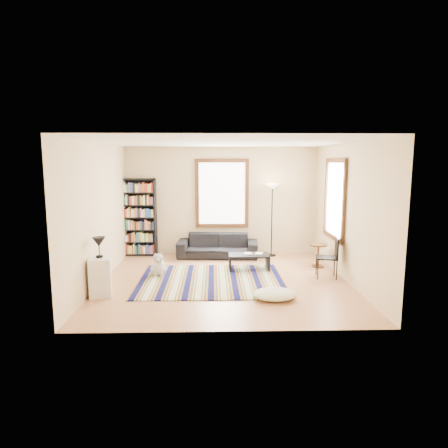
{
  "coord_description": "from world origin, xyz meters",
  "views": [
    {
      "loc": [
        -0.23,
        -7.94,
        2.43
      ],
      "look_at": [
        0.0,
        0.5,
        1.1
      ],
      "focal_mm": 32.0,
      "sensor_mm": 36.0,
      "label": 1
    }
  ],
  "objects_px": {
    "sofa": "(218,246)",
    "bookshelf": "(139,217)",
    "folding_chair": "(327,258)",
    "dog": "(158,264)",
    "floor_cushion": "(275,294)",
    "floor_lamp": "(272,220)",
    "white_cabinet": "(100,276)",
    "coffee_table": "(249,262)",
    "side_table": "(318,256)"
  },
  "relations": [
    {
      "from": "side_table",
      "to": "folding_chair",
      "type": "xyz_separation_m",
      "value": [
        -0.05,
        -0.85,
        0.16
      ]
    },
    {
      "from": "side_table",
      "to": "dog",
      "type": "height_order",
      "value": "side_table"
    },
    {
      "from": "floor_cushion",
      "to": "floor_lamp",
      "type": "relative_size",
      "value": 0.42
    },
    {
      "from": "sofa",
      "to": "folding_chair",
      "type": "xyz_separation_m",
      "value": [
        2.27,
        -1.89,
        0.13
      ]
    },
    {
      "from": "floor_lamp",
      "to": "folding_chair",
      "type": "xyz_separation_m",
      "value": [
        0.88,
        -1.99,
        -0.5
      ]
    },
    {
      "from": "floor_cushion",
      "to": "side_table",
      "type": "xyz_separation_m",
      "value": [
        1.35,
        2.18,
        0.17
      ]
    },
    {
      "from": "side_table",
      "to": "dog",
      "type": "relative_size",
      "value": 1.03
    },
    {
      "from": "coffee_table",
      "to": "folding_chair",
      "type": "bearing_deg",
      "value": -22.45
    },
    {
      "from": "sofa",
      "to": "bookshelf",
      "type": "xyz_separation_m",
      "value": [
        -2.04,
        0.27,
        0.7
      ]
    },
    {
      "from": "sofa",
      "to": "dog",
      "type": "bearing_deg",
      "value": -123.0
    },
    {
      "from": "bookshelf",
      "to": "dog",
      "type": "height_order",
      "value": "bookshelf"
    },
    {
      "from": "white_cabinet",
      "to": "bookshelf",
      "type": "bearing_deg",
      "value": 75.77
    },
    {
      "from": "sofa",
      "to": "white_cabinet",
      "type": "xyz_separation_m",
      "value": [
        -2.18,
        -2.88,
        0.05
      ]
    },
    {
      "from": "floor_cushion",
      "to": "folding_chair",
      "type": "height_order",
      "value": "folding_chair"
    },
    {
      "from": "floor_lamp",
      "to": "side_table",
      "type": "distance_m",
      "value": 1.61
    },
    {
      "from": "coffee_table",
      "to": "folding_chair",
      "type": "height_order",
      "value": "folding_chair"
    },
    {
      "from": "floor_cushion",
      "to": "floor_lamp",
      "type": "distance_m",
      "value": 3.45
    },
    {
      "from": "coffee_table",
      "to": "floor_cushion",
      "type": "height_order",
      "value": "coffee_table"
    },
    {
      "from": "side_table",
      "to": "white_cabinet",
      "type": "height_order",
      "value": "white_cabinet"
    },
    {
      "from": "sofa",
      "to": "dog",
      "type": "height_order",
      "value": "sofa"
    },
    {
      "from": "folding_chair",
      "to": "sofa",
      "type": "bearing_deg",
      "value": 149.56
    },
    {
      "from": "sofa",
      "to": "folding_chair",
      "type": "height_order",
      "value": "folding_chair"
    },
    {
      "from": "side_table",
      "to": "folding_chair",
      "type": "relative_size",
      "value": 0.63
    },
    {
      "from": "floor_cushion",
      "to": "white_cabinet",
      "type": "xyz_separation_m",
      "value": [
        -3.15,
        0.34,
        0.25
      ]
    },
    {
      "from": "folding_chair",
      "to": "bookshelf",
      "type": "bearing_deg",
      "value": 162.7
    },
    {
      "from": "folding_chair",
      "to": "white_cabinet",
      "type": "relative_size",
      "value": 1.23
    },
    {
      "from": "bookshelf",
      "to": "side_table",
      "type": "relative_size",
      "value": 3.7
    },
    {
      "from": "sofa",
      "to": "floor_lamp",
      "type": "relative_size",
      "value": 1.09
    },
    {
      "from": "floor_cushion",
      "to": "dog",
      "type": "bearing_deg",
      "value": 145.83
    },
    {
      "from": "bookshelf",
      "to": "folding_chair",
      "type": "relative_size",
      "value": 2.33
    },
    {
      "from": "sofa",
      "to": "floor_cushion",
      "type": "height_order",
      "value": "sofa"
    },
    {
      "from": "floor_cushion",
      "to": "coffee_table",
      "type": "bearing_deg",
      "value": 98.14
    },
    {
      "from": "coffee_table",
      "to": "side_table",
      "type": "xyz_separation_m",
      "value": [
        1.63,
        0.2,
        0.09
      ]
    },
    {
      "from": "coffee_table",
      "to": "folding_chair",
      "type": "xyz_separation_m",
      "value": [
        1.58,
        -0.65,
        0.25
      ]
    },
    {
      "from": "floor_cushion",
      "to": "floor_lamp",
      "type": "bearing_deg",
      "value": 82.8
    },
    {
      "from": "sofa",
      "to": "white_cabinet",
      "type": "relative_size",
      "value": 2.9
    },
    {
      "from": "floor_lamp",
      "to": "sofa",
      "type": "bearing_deg",
      "value": -175.9
    },
    {
      "from": "folding_chair",
      "to": "dog",
      "type": "relative_size",
      "value": 1.64
    },
    {
      "from": "bookshelf",
      "to": "dog",
      "type": "bearing_deg",
      "value": -68.92
    },
    {
      "from": "side_table",
      "to": "dog",
      "type": "xyz_separation_m",
      "value": [
        -3.6,
        -0.65,
        -0.01
      ]
    },
    {
      "from": "white_cabinet",
      "to": "sofa",
      "type": "bearing_deg",
      "value": 41.23
    },
    {
      "from": "sofa",
      "to": "folding_chair",
      "type": "bearing_deg",
      "value": -35.65
    },
    {
      "from": "bookshelf",
      "to": "side_table",
      "type": "height_order",
      "value": "bookshelf"
    },
    {
      "from": "coffee_table",
      "to": "dog",
      "type": "relative_size",
      "value": 1.71
    },
    {
      "from": "folding_chair",
      "to": "white_cabinet",
      "type": "xyz_separation_m",
      "value": [
        -4.45,
        -0.98,
        -0.08
      ]
    },
    {
      "from": "dog",
      "to": "side_table",
      "type": "bearing_deg",
      "value": 3.42
    },
    {
      "from": "coffee_table",
      "to": "white_cabinet",
      "type": "xyz_separation_m",
      "value": [
        -2.87,
        -1.64,
        0.17
      ]
    },
    {
      "from": "sofa",
      "to": "floor_cushion",
      "type": "xyz_separation_m",
      "value": [
        0.98,
        -3.22,
        -0.2
      ]
    },
    {
      "from": "floor_cushion",
      "to": "side_table",
      "type": "relative_size",
      "value": 1.44
    },
    {
      "from": "side_table",
      "to": "coffee_table",
      "type": "bearing_deg",
      "value": -173.08
    }
  ]
}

